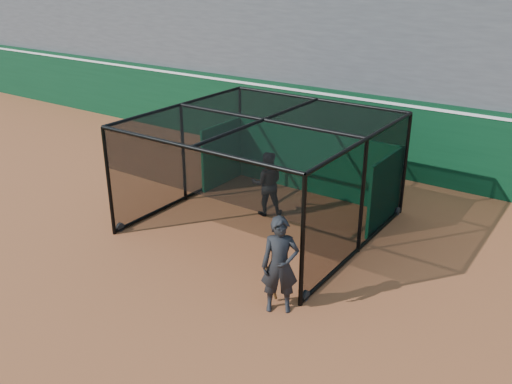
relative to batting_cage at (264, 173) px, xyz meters
The scene contains 6 objects.
ground 3.48m from the batting_cage, 98.91° to the right, with size 120.00×120.00×0.00m, color #97502C.
outfield_wall 5.37m from the batting_cage, 95.30° to the left, with size 50.00×0.50×2.50m.
grandstand 9.64m from the batting_cage, 93.11° to the left, with size 50.00×7.85×8.95m.
batting_cage is the anchor object (origin of this frame).
batter 0.76m from the batting_cage, 114.75° to the left, with size 0.86×0.67×1.76m, color black.
on_deck_player 3.92m from the batting_cage, 51.33° to the right, with size 0.86×0.79×1.97m.
Camera 1 is at (7.66, -7.46, 6.22)m, focal length 38.00 mm.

